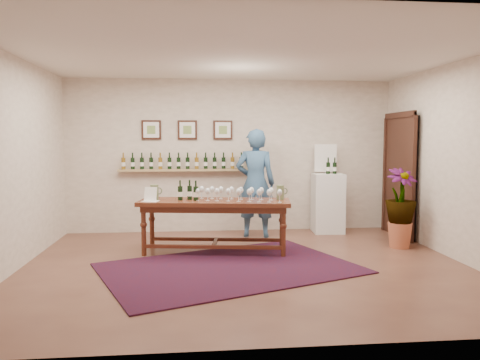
{
  "coord_description": "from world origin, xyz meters",
  "views": [
    {
      "loc": [
        -0.69,
        -6.16,
        1.71
      ],
      "look_at": [
        0.0,
        0.8,
        1.1
      ],
      "focal_mm": 35.0,
      "sensor_mm": 36.0,
      "label": 1
    }
  ],
  "objects": [
    {
      "name": "display_pedestal",
      "position": [
        1.76,
        2.18,
        0.54
      ],
      "size": [
        0.57,
        0.57,
        1.08
      ],
      "primitive_type": "cube",
      "rotation": [
        0.0,
        0.0,
        -0.06
      ],
      "color": "white",
      "rests_on": "ground"
    },
    {
      "name": "pitcher_right",
      "position": [
        0.62,
        0.79,
        0.91
      ],
      "size": [
        0.16,
        0.16,
        0.22
      ],
      "primitive_type": null,
      "rotation": [
        0.0,
        0.0,
        -0.21
      ],
      "color": "#5B6941",
      "rests_on": "tasting_table"
    },
    {
      "name": "table_glasses",
      "position": [
        -0.09,
        0.77,
        0.9
      ],
      "size": [
        1.47,
        0.71,
        0.2
      ],
      "primitive_type": null,
      "rotation": [
        0.0,
        0.0,
        -0.27
      ],
      "color": "silver",
      "rests_on": "tasting_table"
    },
    {
      "name": "info_sign",
      "position": [
        1.75,
        2.33,
        1.36
      ],
      "size": [
        0.41,
        0.05,
        0.56
      ],
      "primitive_type": "cube",
      "rotation": [
        0.0,
        0.0,
        -0.06
      ],
      "color": "white",
      "rests_on": "display_pedestal"
    },
    {
      "name": "rug",
      "position": [
        -0.23,
        -0.11,
        0.01
      ],
      "size": [
        3.77,
        3.18,
        0.02
      ],
      "primitive_type": "cube",
      "rotation": [
        0.0,
        0.0,
        0.38
      ],
      "color": "#4B0D15",
      "rests_on": "ground"
    },
    {
      "name": "menu_card",
      "position": [
        -1.33,
        0.81,
        0.9
      ],
      "size": [
        0.27,
        0.23,
        0.21
      ],
      "primitive_type": "cube",
      "rotation": [
        0.0,
        0.0,
        -0.32
      ],
      "color": "white",
      "rests_on": "tasting_table"
    },
    {
      "name": "pedestal_bottles",
      "position": [
        1.8,
        2.12,
        1.21
      ],
      "size": [
        0.27,
        0.09,
        0.27
      ],
      "primitive_type": null,
      "rotation": [
        0.0,
        0.0,
        -0.06
      ],
      "color": "black",
      "rests_on": "display_pedestal"
    },
    {
      "name": "potted_plant",
      "position": [
        2.54,
        0.84,
        0.63
      ],
      "size": [
        0.69,
        0.69,
        1.09
      ],
      "rotation": [
        0.0,
        0.0,
        0.22
      ],
      "color": "#B25B3B",
      "rests_on": "ground"
    },
    {
      "name": "table_bottles",
      "position": [
        -0.77,
        0.87,
        0.95
      ],
      "size": [
        0.32,
        0.24,
        0.31
      ],
      "primitive_type": null,
      "rotation": [
        0.0,
        0.0,
        -0.3
      ],
      "color": "black",
      "rests_on": "tasting_table"
    },
    {
      "name": "tasting_table",
      "position": [
        -0.38,
        0.82,
        0.68
      ],
      "size": [
        2.33,
        1.04,
        0.8
      ],
      "rotation": [
        0.0,
        0.0,
        -0.15
      ],
      "color": "#4A1F12",
      "rests_on": "ground"
    },
    {
      "name": "room_shell",
      "position": [
        2.11,
        1.86,
        1.12
      ],
      "size": [
        6.0,
        6.0,
        6.0
      ],
      "color": "silver",
      "rests_on": "ground"
    },
    {
      "name": "pitcher_left",
      "position": [
        -1.29,
        0.95,
        0.91
      ],
      "size": [
        0.16,
        0.16,
        0.23
      ],
      "primitive_type": null,
      "rotation": [
        0.0,
        0.0,
        -0.07
      ],
      "color": "#5B6941",
      "rests_on": "tasting_table"
    },
    {
      "name": "person",
      "position": [
        0.38,
        1.9,
        0.94
      ],
      "size": [
        0.76,
        0.57,
        1.89
      ],
      "primitive_type": "imported",
      "rotation": [
        0.0,
        0.0,
        2.96
      ],
      "color": "#34587D",
      "rests_on": "ground"
    },
    {
      "name": "ground",
      "position": [
        0.0,
        0.0,
        0.0
      ],
      "size": [
        6.0,
        6.0,
        0.0
      ],
      "primitive_type": "plane",
      "color": "#542F25",
      "rests_on": "ground"
    }
  ]
}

